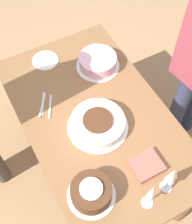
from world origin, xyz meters
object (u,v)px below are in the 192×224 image
(cake_front_chocolate, at_px, (91,192))
(wine_glass_far, at_px, (172,176))
(cake_back_decorated, at_px, (98,62))
(wine_glass_near, at_px, (152,193))
(cake_center_white, at_px, (98,124))

(cake_front_chocolate, relative_size, wine_glass_far, 1.10)
(cake_back_decorated, relative_size, wine_glass_far, 1.26)
(wine_glass_near, bearing_deg, cake_back_decorated, 166.84)
(cake_back_decorated, height_order, wine_glass_near, wine_glass_near)
(cake_center_white, height_order, cake_front_chocolate, cake_front_chocolate)
(cake_center_white, bearing_deg, cake_front_chocolate, -32.98)
(cake_front_chocolate, distance_m, wine_glass_near, 0.30)
(cake_front_chocolate, bearing_deg, cake_back_decorated, 149.43)
(cake_front_chocolate, bearing_deg, wine_glass_far, 68.28)
(cake_center_white, xyz_separation_m, wine_glass_near, (0.50, 0.01, 0.11))
(cake_front_chocolate, xyz_separation_m, wine_glass_near, (0.16, 0.23, 0.10))
(cake_front_chocolate, xyz_separation_m, wine_glass_far, (0.14, 0.36, 0.10))
(cake_center_white, distance_m, cake_back_decorated, 0.46)
(cake_back_decorated, xyz_separation_m, wine_glass_far, (0.89, -0.08, 0.11))
(cake_back_decorated, distance_m, wine_glass_far, 0.90)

